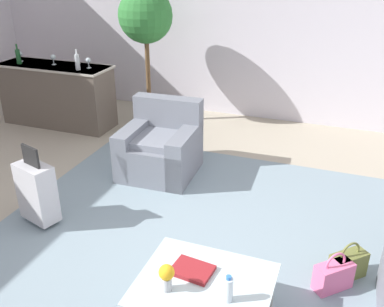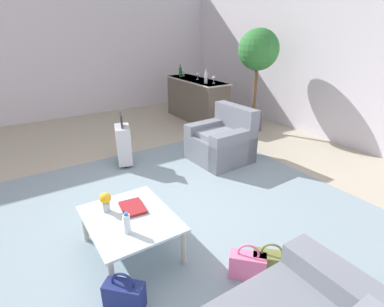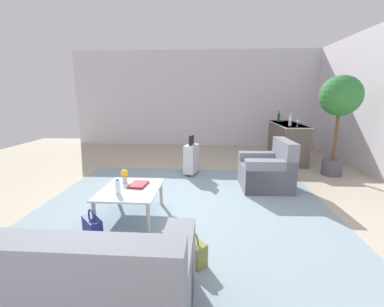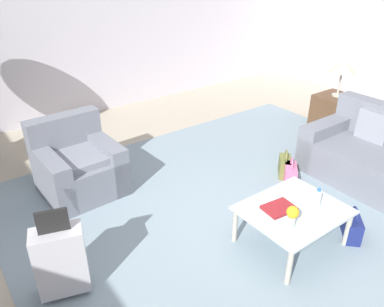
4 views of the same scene
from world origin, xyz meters
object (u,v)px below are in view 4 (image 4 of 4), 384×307
(handbag_navy, at_px, (352,226))
(coffee_table, at_px, (293,213))
(handbag_olive, at_px, (285,166))
(side_table, at_px, (334,112))
(table_lamp, at_px, (343,66))
(armchair, at_px, (78,167))
(suitcase_silver, at_px, (61,260))
(flower_vase, at_px, (292,215))
(water_bottle, at_px, (317,198))
(coffee_table_book, at_px, (279,208))
(handbag_pink, at_px, (290,174))

(handbag_navy, bearing_deg, coffee_table, 152.17)
(handbag_navy, xyz_separation_m, handbag_olive, (0.39, 1.23, 0.00))
(side_table, distance_m, table_lamp, 0.75)
(armchair, bearing_deg, suitcase_silver, -115.39)
(flower_vase, height_order, suitcase_silver, suitcase_silver)
(side_table, bearing_deg, water_bottle, -148.39)
(coffee_table_book, xyz_separation_m, handbag_olive, (1.09, 0.84, -0.30))
(suitcase_silver, bearing_deg, coffee_table, -19.29)
(handbag_navy, relative_size, handbag_olive, 1.00)
(armchair, bearing_deg, handbag_navy, -52.79)
(coffee_table, height_order, handbag_navy, coffee_table)
(flower_vase, xyz_separation_m, handbag_olive, (1.19, 1.07, -0.41))
(coffee_table_book, height_order, handbag_pink, coffee_table_book)
(suitcase_silver, distance_m, handbag_navy, 2.77)
(coffee_table_book, distance_m, suitcase_silver, 1.98)
(water_bottle, bearing_deg, table_lamp, 31.61)
(coffee_table_book, distance_m, handbag_pink, 1.22)
(handbag_navy, bearing_deg, water_bottle, 151.51)
(coffee_table, height_order, handbag_olive, coffee_table)
(armchair, height_order, handbag_pink, armchair)
(coffee_table, relative_size, flower_vase, 4.60)
(coffee_table_book, xyz_separation_m, flower_vase, (-0.10, -0.23, 0.11))
(armchair, relative_size, table_lamp, 1.51)
(coffee_table_book, relative_size, handbag_navy, 0.82)
(armchair, xyz_separation_m, handbag_olive, (2.27, -1.25, -0.17))
(suitcase_silver, distance_m, handbag_pink, 2.87)
(handbag_olive, bearing_deg, handbag_pink, -119.93)
(side_table, height_order, handbag_olive, side_table)
(armchair, height_order, handbag_navy, armchair)
(coffee_table, xyz_separation_m, side_table, (2.80, 1.50, -0.09))
(side_table, xyz_separation_m, suitcase_silver, (-4.80, -0.80, 0.08))
(armchair, distance_m, flower_vase, 2.57)
(water_bottle, xyz_separation_m, handbag_navy, (0.37, -0.20, -0.38))
(armchair, distance_m, side_table, 4.16)
(armchair, xyz_separation_m, coffee_table_book, (1.18, -2.09, 0.12))
(coffee_table, relative_size, coffee_table_book, 3.23)
(water_bottle, height_order, coffee_table_book, water_bottle)
(coffee_table, height_order, handbag_pink, coffee_table)
(side_table, relative_size, handbag_olive, 1.61)
(coffee_table, relative_size, handbag_pink, 2.64)
(handbag_navy, bearing_deg, armchair, 127.21)
(suitcase_silver, bearing_deg, handbag_olive, 4.29)
(side_table, relative_size, suitcase_silver, 0.68)
(suitcase_silver, bearing_deg, handbag_pink, 0.83)
(armchair, relative_size, handbag_pink, 2.53)
(water_bottle, distance_m, table_lamp, 3.10)
(armchair, height_order, side_table, armchair)
(side_table, xyz_separation_m, handbag_pink, (-1.94, -0.76, -0.14))
(coffee_table, height_order, flower_vase, flower_vase)
(coffee_table, height_order, water_bottle, water_bottle)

